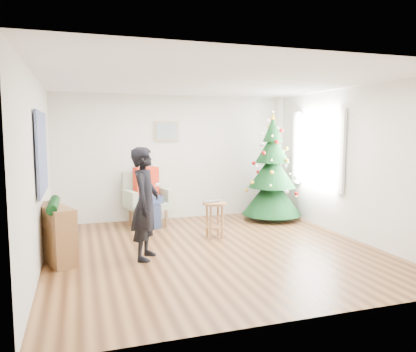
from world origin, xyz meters
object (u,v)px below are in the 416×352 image
object	(u,v)px
christmas_tree	(272,172)
stool	(214,220)
standing_man	(145,203)
armchair	(146,205)
console	(55,234)

from	to	relation	value
christmas_tree	stool	distance (m)	2.03
stool	standing_man	xyz separation A→B (m)	(-1.32, -0.80, 0.50)
christmas_tree	standing_man	xyz separation A→B (m)	(-2.94, -1.82, -0.19)
stool	armchair	size ratio (longest dim) A/B	0.60
christmas_tree	console	size ratio (longest dim) A/B	2.22
armchair	standing_man	world-z (taller)	standing_man
stool	armchair	bearing A→B (deg)	125.35
standing_man	console	bearing A→B (deg)	99.85
christmas_tree	stool	bearing A→B (deg)	-147.71
christmas_tree	stool	world-z (taller)	christmas_tree
stool	console	size ratio (longest dim) A/B	0.63
console	standing_man	bearing A→B (deg)	-34.36
stool	console	xyz separation A→B (m)	(-2.58, -0.51, 0.08)
christmas_tree	armchair	distance (m)	2.68
standing_man	stool	bearing A→B (deg)	-36.03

